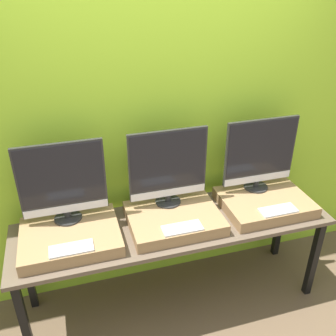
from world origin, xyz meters
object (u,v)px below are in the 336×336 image
keyboard_left (71,249)px  monitor_center (168,167)px  monitor_left (62,182)px  monitor_right (260,154)px  keyboard_center (182,228)px  keyboard_right (278,210)px

keyboard_left → monitor_center: monitor_center is taller
monitor_left → keyboard_left: size_ratio=2.14×
monitor_left → monitor_right: same height
keyboard_left → keyboard_center: 0.70m
monitor_center → keyboard_right: 0.82m
keyboard_left → keyboard_right: size_ratio=1.00×
monitor_right → keyboard_right: (0.00, -0.32, -0.28)m
keyboard_left → monitor_right: (1.40, 0.32, 0.28)m
monitor_right → monitor_left: bearing=180.0°
monitor_center → monitor_right: size_ratio=1.00×
keyboard_center → monitor_right: (0.70, 0.32, 0.28)m
monitor_left → monitor_center: same height
keyboard_center → keyboard_right: same height
monitor_center → keyboard_center: bearing=-90.0°
keyboard_left → monitor_center: bearing=24.7°
monitor_left → keyboard_left: monitor_left is taller
keyboard_center → keyboard_right: bearing=0.0°
keyboard_right → keyboard_left: bearing=180.0°
monitor_right → keyboard_center: bearing=-155.3°
monitor_center → monitor_right: bearing=0.0°
monitor_left → keyboard_center: (0.70, -0.32, -0.28)m
monitor_left → keyboard_left: (0.00, -0.32, -0.28)m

